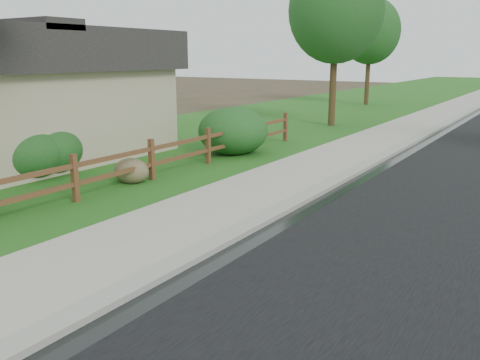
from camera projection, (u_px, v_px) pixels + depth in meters
The scene contains 10 objects.
sidewalk at pixel (463, 103), 33.86m from camera, with size 2.20×90.00×0.10m, color #A59C90.
grass_strip at pixel (433, 102), 34.86m from camera, with size 1.60×90.00×0.06m, color #275D1A.
lawn_near at pixel (360, 99), 37.60m from camera, with size 9.00×90.00×0.04m, color #275D1A.
ranch_fence at pixel (116, 166), 11.81m from camera, with size 0.12×16.92×1.10m.
boulder at pixel (131, 171), 12.67m from camera, with size 0.97×0.73×0.65m, color brown.
shrub_b at pixel (28, 154), 13.10m from camera, with size 1.87×1.87×1.31m, color #1F4217.
shrub_c at pixel (48, 151), 13.58m from camera, with size 1.82×1.82×1.31m, color #1F4217.
shrub_d at pixel (233, 131), 16.31m from camera, with size 2.26×2.26×1.54m, color #1F4217.
tree_near_left at pixel (336, 11), 21.87m from camera, with size 4.11×4.11×7.28m.
tree_mid_left at pixel (370, 31), 31.82m from camera, with size 3.74×3.74×6.69m.
Camera 1 is at (5.09, -1.73, 3.13)m, focal length 38.00 mm.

